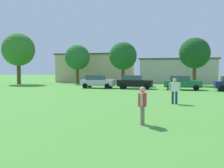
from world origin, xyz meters
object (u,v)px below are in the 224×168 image
(parked_car_green_2, at_px, (182,83))
(tree_left, at_px, (77,57))
(bystander_near_trees, at_px, (175,89))
(tree_right, at_px, (123,56))
(parked_car_silver_0, at_px, (97,81))
(tree_far_left, at_px, (18,50))
(parked_car_black_1, at_px, (134,82))
(bystander_midfield, at_px, (143,102))
(tree_far_right, at_px, (195,53))

(parked_car_green_2, xyz_separation_m, tree_left, (-16.99, 9.69, 3.54))
(parked_car_green_2, relative_size, tree_left, 0.66)
(bystander_near_trees, bearing_deg, tree_left, -74.27)
(tree_left, bearing_deg, tree_right, -15.61)
(parked_car_green_2, relative_size, tree_right, 0.66)
(parked_car_silver_0, height_order, tree_right, tree_right)
(parked_car_green_2, bearing_deg, tree_left, 150.30)
(parked_car_silver_0, xyz_separation_m, tree_far_left, (-15.35, 5.99, 4.75))
(parked_car_black_1, bearing_deg, tree_far_left, 163.23)
(bystander_near_trees, bearing_deg, parked_car_silver_0, -73.87)
(bystander_near_trees, height_order, parked_car_silver_0, bystander_near_trees)
(parked_car_black_1, height_order, tree_far_left, tree_far_left)
(tree_far_left, bearing_deg, bystander_near_trees, -38.27)
(bystander_near_trees, relative_size, parked_car_black_1, 0.42)
(parked_car_silver_0, bearing_deg, tree_far_left, 158.68)
(tree_left, bearing_deg, parked_car_black_1, -39.86)
(bystander_midfield, relative_size, parked_car_green_2, 0.39)
(parked_car_silver_0, distance_m, parked_car_black_1, 4.85)
(parked_car_black_1, xyz_separation_m, tree_far_left, (-20.20, 6.09, 4.75))
(parked_car_silver_0, distance_m, tree_far_left, 17.15)
(parked_car_green_2, relative_size, tree_far_left, 0.52)
(tree_left, height_order, tree_far_right, tree_far_right)
(parked_car_black_1, height_order, parked_car_green_2, same)
(parked_car_black_1, bearing_deg, bystander_midfield, -79.67)
(parked_car_green_2, bearing_deg, bystander_near_trees, -92.52)
(tree_right, bearing_deg, tree_left, 164.39)
(bystander_midfield, distance_m, tree_far_right, 30.84)
(bystander_near_trees, height_order, tree_left, tree_left)
(bystander_midfield, relative_size, parked_car_black_1, 0.39)
(bystander_midfield, height_order, tree_left, tree_left)
(parked_car_black_1, bearing_deg, tree_left, 140.14)
(tree_far_right, bearing_deg, parked_car_green_2, -101.25)
(parked_car_silver_0, height_order, tree_far_right, tree_far_right)
(tree_right, bearing_deg, parked_car_green_2, -40.30)
(bystander_midfield, height_order, parked_car_black_1, parked_car_black_1)
(tree_far_left, bearing_deg, parked_car_silver_0, -21.32)
(bystander_near_trees, height_order, tree_far_right, tree_far_right)
(tree_far_right, bearing_deg, parked_car_black_1, -130.91)
(tree_left, distance_m, tree_far_right, 18.80)
(parked_car_black_1, relative_size, tree_far_right, 0.60)
(parked_car_black_1, distance_m, parked_car_green_2, 5.77)
(tree_right, bearing_deg, bystander_midfield, -76.53)
(parked_car_black_1, xyz_separation_m, tree_right, (-2.93, 7.05, 3.57))
(bystander_midfield, height_order, parked_car_silver_0, parked_car_silver_0)
(tree_far_left, height_order, tree_far_right, tree_far_left)
(parked_car_green_2, bearing_deg, parked_car_black_1, 176.85)
(parked_car_silver_0, bearing_deg, bystander_near_trees, -54.47)
(bystander_near_trees, relative_size, bystander_midfield, 1.07)
(parked_car_silver_0, bearing_deg, parked_car_black_1, -1.14)
(bystander_midfield, bearing_deg, tree_far_right, -7.11)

